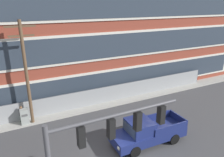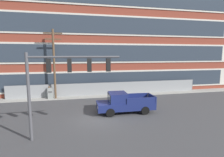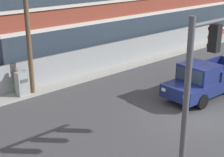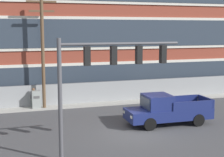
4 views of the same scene
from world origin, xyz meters
The scene contains 7 objects.
ground_plane centered at (0.00, 0.00, 0.00)m, with size 160.00×160.00×0.00m, color #424244.
sidewalk_building_side centered at (0.00, 8.37, 0.08)m, with size 80.00×1.66×0.16m, color #9E9B93.
chain_link_fence centered at (2.74, 8.59, 0.95)m, with size 26.30×0.06×1.86m.
pickup_truck_navy centered at (2.78, 1.19, 0.95)m, with size 5.69×2.24×2.02m.
utility_pole_near_corner centered at (-4.31, 7.85, 4.78)m, with size 2.21×0.26×8.71m.
electrical_cabinet centered at (-4.91, 7.87, 0.75)m, with size 0.65×0.53×1.50m.
pedestrian_near_cabinet centered at (-5.08, 8.17, 0.97)m, with size 0.46×0.44×1.69m.
Camera 3 is at (-13.17, -8.67, 7.36)m, focal length 55.00 mm.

